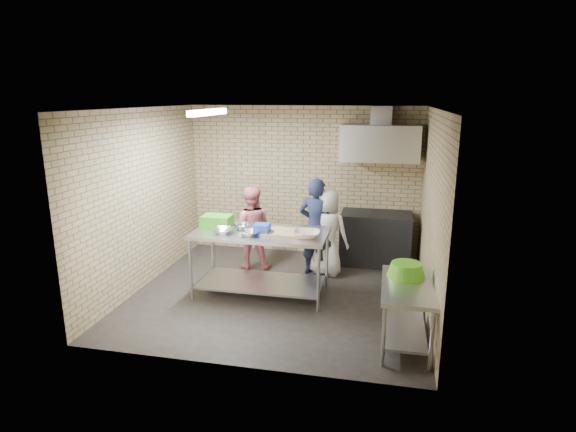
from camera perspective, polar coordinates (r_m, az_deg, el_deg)
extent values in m
plane|color=black|center=(7.14, -1.13, -9.32)|extent=(4.20, 4.20, 0.00)
plane|color=black|center=(6.54, -1.25, 12.87)|extent=(4.20, 4.20, 0.00)
cube|color=tan|center=(8.64, 1.85, 4.22)|extent=(4.20, 0.06, 2.70)
cube|color=tan|center=(4.86, -6.59, -3.96)|extent=(4.20, 0.06, 2.70)
cube|color=tan|center=(7.47, -17.08, 1.99)|extent=(0.06, 4.00, 2.70)
cube|color=tan|center=(6.57, 16.93, 0.36)|extent=(0.06, 4.00, 2.70)
cube|color=silver|center=(6.97, -3.28, -5.69)|extent=(1.93, 0.97, 0.97)
cube|color=silver|center=(5.84, 14.07, -11.41)|extent=(0.60, 1.20, 0.75)
cube|color=black|center=(8.38, 10.50, -2.67)|extent=(1.20, 0.70, 0.90)
cube|color=silver|center=(8.10, 11.05, 8.66)|extent=(1.30, 0.60, 0.60)
cube|color=#A5A8AD|center=(8.22, 11.23, 11.87)|extent=(0.35, 0.30, 0.30)
cube|color=#3F2B19|center=(8.31, 13.10, 7.44)|extent=(0.80, 0.20, 0.04)
cube|color=white|center=(6.84, -9.62, 12.25)|extent=(0.10, 1.25, 0.08)
cube|color=green|center=(7.11, -8.53, -0.60)|extent=(0.43, 0.32, 0.17)
cube|color=blue|center=(6.69, -3.15, -1.56)|extent=(0.21, 0.21, 0.14)
cube|color=tan|center=(6.71, -0.50, -1.97)|extent=(0.59, 0.45, 0.03)
imported|color=silver|center=(6.77, -7.87, -1.77)|extent=(0.33, 0.33, 0.07)
imported|color=silver|center=(6.93, -5.62, -1.32)|extent=(0.25, 0.25, 0.07)
imported|color=#ADAEB4|center=(6.63, -4.67, -2.06)|extent=(0.30, 0.30, 0.07)
imported|color=beige|center=(6.52, 2.26, -2.21)|extent=(0.40, 0.40, 0.09)
cylinder|color=green|center=(8.31, 14.18, 8.03)|extent=(0.06, 0.06, 0.15)
imported|color=black|center=(7.64, 3.39, -1.34)|extent=(0.66, 0.52, 1.61)
imported|color=pink|center=(7.96, -4.50, -1.45)|extent=(0.77, 0.64, 1.41)
imported|color=silver|center=(7.69, 4.75, -1.94)|extent=(0.80, 0.63, 1.44)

